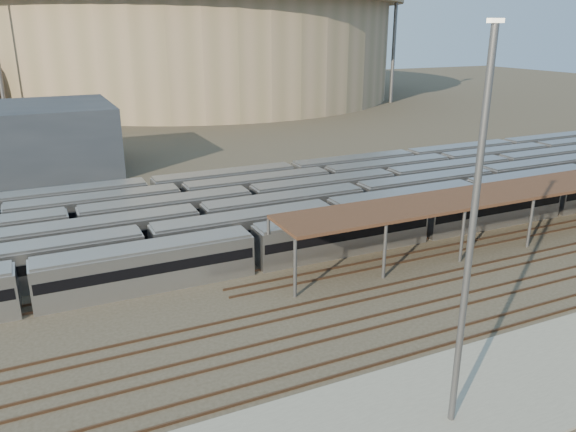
# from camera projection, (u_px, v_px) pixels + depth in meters

# --- Properties ---
(ground) EXTENTS (420.00, 420.00, 0.00)m
(ground) POSITION_uv_depth(u_px,v_px,m) (386.00, 285.00, 47.79)
(ground) COLOR #383026
(ground) RESTS_ON ground
(apron) EXTENTS (50.00, 9.00, 0.20)m
(apron) POSITION_uv_depth(u_px,v_px,m) (461.00, 400.00, 32.89)
(apron) COLOR gray
(apron) RESTS_ON ground
(subway_trains) EXTENTS (128.78, 23.90, 3.60)m
(subway_trains) POSITION_uv_depth(u_px,v_px,m) (304.00, 204.00, 63.63)
(subway_trains) COLOR #A2A1A6
(subway_trains) RESTS_ON ground
(inspection_shed) EXTENTS (60.30, 6.00, 5.30)m
(inspection_shed) POSITION_uv_depth(u_px,v_px,m) (543.00, 187.00, 58.42)
(inspection_shed) COLOR #55555A
(inspection_shed) RESTS_ON ground
(empty_tracks) EXTENTS (170.00, 9.62, 0.18)m
(empty_tracks) POSITION_uv_depth(u_px,v_px,m) (423.00, 309.00, 43.47)
(empty_tracks) COLOR #4C3323
(empty_tracks) RESTS_ON ground
(stadium) EXTENTS (124.00, 124.00, 32.50)m
(stadium) POSITION_uv_depth(u_px,v_px,m) (197.00, 41.00, 172.66)
(stadium) COLOR #8B755E
(stadium) RESTS_ON ground
(floodlight_2) EXTENTS (4.00, 1.00, 38.40)m
(floodlight_2) POSITION_uv_depth(u_px,v_px,m) (395.00, 27.00, 154.98)
(floodlight_2) COLOR #55555A
(floodlight_2) RESTS_ON ground
(floodlight_3) EXTENTS (4.00, 1.00, 38.40)m
(floodlight_3) POSITION_uv_depth(u_px,v_px,m) (69.00, 27.00, 174.49)
(floodlight_3) COLOR #55555A
(floodlight_3) RESTS_ON ground
(yard_light_pole) EXTENTS (0.82, 0.36, 21.04)m
(yard_light_pole) POSITION_uv_depth(u_px,v_px,m) (471.00, 241.00, 27.81)
(yard_light_pole) COLOR #55555A
(yard_light_pole) RESTS_ON apron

